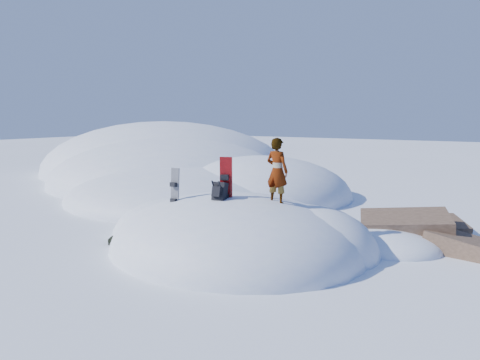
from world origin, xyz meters
The scene contains 9 objects.
ground centered at (0.00, 0.00, 0.00)m, with size 120.00×120.00×0.00m, color white.
snow_mound centered at (-0.17, 0.24, 0.00)m, with size 8.00×6.00×3.00m.
snow_ridge centered at (-10.43, 9.85, 0.00)m, with size 21.50×18.50×6.40m.
rock_outcrop centered at (3.72, 3.01, 0.01)m, with size 4.68×4.41×1.68m.
snowboard_red centered at (-0.01, -0.38, 1.68)m, with size 0.32×0.25×1.71m.
snowboard_dark centered at (-1.38, -0.76, 1.49)m, with size 0.27×0.17×1.43m.
backpack centered at (-0.05, -0.61, 1.66)m, with size 0.36×0.41×0.55m.
gear_pile centered at (-2.99, -1.11, 0.10)m, with size 0.80×0.66×0.21m.
person centered at (1.15, 0.19, 2.17)m, with size 0.61×0.40×1.67m, color slate.
Camera 1 is at (6.54, -10.09, 3.55)m, focal length 35.00 mm.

